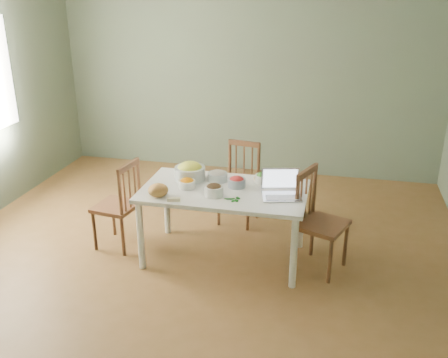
% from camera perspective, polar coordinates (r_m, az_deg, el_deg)
% --- Properties ---
extents(floor, '(5.00, 5.00, 0.00)m').
position_cam_1_polar(floor, '(4.80, -3.01, -9.08)').
color(floor, brown).
rests_on(floor, ground).
extents(wall_back, '(5.00, 0.00, 2.70)m').
position_cam_1_polar(wall_back, '(6.65, 2.76, 12.11)').
color(wall_back, '#5B6658').
rests_on(wall_back, ground).
extents(wall_front, '(5.00, 0.00, 2.70)m').
position_cam_1_polar(wall_front, '(2.17, -22.38, -10.64)').
color(wall_front, '#5B6658').
rests_on(wall_front, ground).
extents(dining_table, '(1.48, 0.83, 0.69)m').
position_cam_1_polar(dining_table, '(4.67, -0.00, -5.11)').
color(dining_table, white).
rests_on(dining_table, floor).
extents(chair_far, '(0.44, 0.42, 0.87)m').
position_cam_1_polar(chair_far, '(5.32, 1.65, -0.62)').
color(chair_far, '#5C311A').
rests_on(chair_far, floor).
extents(chair_left, '(0.42, 0.44, 0.88)m').
position_cam_1_polar(chair_left, '(4.95, -12.14, -2.81)').
color(chair_left, '#5C311A').
rests_on(chair_left, floor).
extents(chair_right, '(0.51, 0.52, 0.93)m').
position_cam_1_polar(chair_right, '(4.52, 11.11, -4.84)').
color(chair_right, '#5C311A').
rests_on(chair_right, floor).
extents(bread_boule, '(0.19, 0.19, 0.11)m').
position_cam_1_polar(bread_boule, '(4.39, -7.47, -1.26)').
color(bread_boule, '#C07B38').
rests_on(bread_boule, dining_table).
extents(butter_stick, '(0.12, 0.07, 0.03)m').
position_cam_1_polar(butter_stick, '(4.30, -5.73, -2.33)').
color(butter_stick, beige).
rests_on(butter_stick, dining_table).
extents(bowl_squash, '(0.31, 0.31, 0.17)m').
position_cam_1_polar(bowl_squash, '(4.73, -3.88, 0.91)').
color(bowl_squash, yellow).
rests_on(bowl_squash, dining_table).
extents(bowl_carrot, '(0.17, 0.17, 0.09)m').
position_cam_1_polar(bowl_carrot, '(4.56, -4.22, -0.45)').
color(bowl_carrot, orange).
rests_on(bowl_carrot, dining_table).
extents(bowl_onion, '(0.24, 0.24, 0.10)m').
position_cam_1_polar(bowl_onion, '(4.70, -0.74, 0.38)').
color(bowl_onion, silver).
rests_on(bowl_onion, dining_table).
extents(bowl_mushroom, '(0.20, 0.20, 0.11)m').
position_cam_1_polar(bowl_mushroom, '(4.37, -1.16, -1.24)').
color(bowl_mushroom, '#322318').
rests_on(bowl_mushroom, dining_table).
extents(bowl_redpep, '(0.20, 0.20, 0.10)m').
position_cam_1_polar(bowl_redpep, '(4.56, 1.45, -0.31)').
color(bowl_redpep, red).
rests_on(bowl_redpep, dining_table).
extents(bowl_broccoli, '(0.15, 0.15, 0.10)m').
position_cam_1_polar(bowl_broccoli, '(4.68, 4.45, 0.18)').
color(bowl_broccoli, '#2F691F').
rests_on(bowl_broccoli, dining_table).
extents(flatbread, '(0.22, 0.22, 0.02)m').
position_cam_1_polar(flatbread, '(4.75, 4.47, 0.03)').
color(flatbread, beige).
rests_on(flatbread, dining_table).
extents(basil_bunch, '(0.17, 0.17, 0.02)m').
position_cam_1_polar(basil_bunch, '(4.31, 0.92, -2.23)').
color(basil_bunch, '#105217').
rests_on(basil_bunch, dining_table).
extents(laptop, '(0.39, 0.35, 0.23)m').
position_cam_1_polar(laptop, '(4.34, 6.59, -0.70)').
color(laptop, silver).
rests_on(laptop, dining_table).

